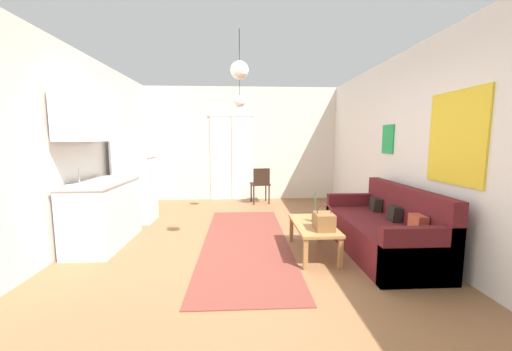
# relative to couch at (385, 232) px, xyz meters

# --- Properties ---
(ground_plane) EXTENTS (5.24, 8.16, 0.10)m
(ground_plane) POSITION_rel_couch_xyz_m (-1.86, -0.17, -0.33)
(ground_plane) COLOR #8E603D
(wall_back) EXTENTS (4.84, 0.13, 2.75)m
(wall_back) POSITION_rel_couch_xyz_m (-1.87, 3.66, 1.08)
(wall_back) COLOR silver
(wall_back) RESTS_ON ground_plane
(wall_right) EXTENTS (0.12, 7.76, 2.75)m
(wall_right) POSITION_rel_couch_xyz_m (0.51, -0.17, 1.09)
(wall_right) COLOR white
(wall_right) RESTS_ON ground_plane
(wall_left) EXTENTS (0.12, 7.76, 2.75)m
(wall_left) POSITION_rel_couch_xyz_m (-4.23, -0.16, 1.09)
(wall_left) COLOR silver
(wall_left) RESTS_ON ground_plane
(area_rug) EXTENTS (1.21, 3.45, 0.01)m
(area_rug) POSITION_rel_couch_xyz_m (-1.82, 0.49, -0.28)
(area_rug) COLOR brown
(area_rug) RESTS_ON ground_plane
(couch) EXTENTS (0.84, 1.90, 0.88)m
(couch) POSITION_rel_couch_xyz_m (0.00, 0.00, 0.00)
(couch) COLOR #5B191E
(couch) RESTS_ON ground_plane
(coffee_table) EXTENTS (0.49, 1.02, 0.40)m
(coffee_table) POSITION_rel_couch_xyz_m (-0.95, 0.02, 0.07)
(coffee_table) COLOR #A87542
(coffee_table) RESTS_ON ground_plane
(bamboo_vase) EXTENTS (0.08, 0.08, 0.39)m
(bamboo_vase) POSITION_rel_couch_xyz_m (-0.91, 0.11, 0.21)
(bamboo_vase) COLOR #2D2D33
(bamboo_vase) RESTS_ON coffee_table
(handbag) EXTENTS (0.23, 0.29, 0.31)m
(handbag) POSITION_rel_couch_xyz_m (-0.88, -0.23, 0.22)
(handbag) COLOR brown
(handbag) RESTS_ON coffee_table
(refrigerator) EXTENTS (0.65, 0.60, 1.76)m
(refrigerator) POSITION_rel_couch_xyz_m (-3.79, 1.70, 0.60)
(refrigerator) COLOR white
(refrigerator) RESTS_ON ground_plane
(kitchen_counter) EXTENTS (0.62, 1.32, 2.14)m
(kitchen_counter) POSITION_rel_couch_xyz_m (-3.86, 0.52, 0.54)
(kitchen_counter) COLOR silver
(kitchen_counter) RESTS_ON ground_plane
(accent_chair) EXTENTS (0.47, 0.45, 0.83)m
(accent_chair) POSITION_rel_couch_xyz_m (-1.43, 3.08, 0.20)
(accent_chair) COLOR black
(accent_chair) RESTS_ON ground_plane
(pendant_lamp_near) EXTENTS (0.21, 0.21, 0.57)m
(pendant_lamp_near) POSITION_rel_couch_xyz_m (-1.89, -0.10, 2.01)
(pendant_lamp_near) COLOR black
(pendant_lamp_far) EXTENTS (0.21, 0.21, 0.67)m
(pendant_lamp_far) POSITION_rel_couch_xyz_m (-1.90, 1.91, 1.90)
(pendant_lamp_far) COLOR black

